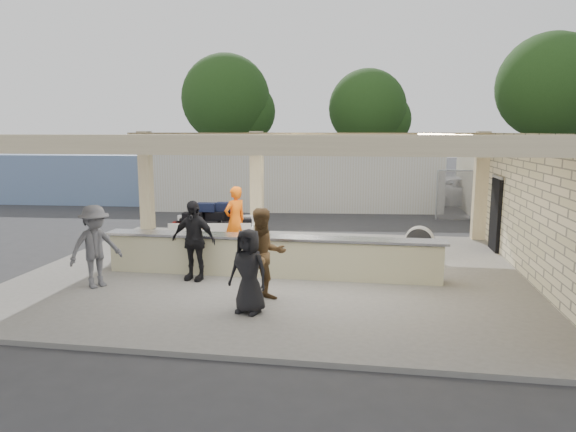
% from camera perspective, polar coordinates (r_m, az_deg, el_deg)
% --- Properties ---
extents(ground, '(120.00, 120.00, 0.00)m').
position_cam_1_polar(ground, '(12.99, -1.48, -6.45)').
color(ground, '#2C2D2F').
rests_on(ground, ground).
extents(pavilion, '(12.01, 10.00, 3.55)m').
position_cam_1_polar(pavilion, '(13.30, -0.08, -0.12)').
color(pavilion, '#64615D').
rests_on(pavilion, ground).
extents(baggage_counter, '(8.20, 0.58, 0.98)m').
position_cam_1_polar(baggage_counter, '(12.36, -1.91, -4.46)').
color(baggage_counter, '#BFB98F').
rests_on(baggage_counter, pavilion).
extents(luggage_cart, '(2.56, 1.83, 1.37)m').
position_cam_1_polar(luggage_cart, '(15.31, -8.43, -0.86)').
color(luggage_cart, silver).
rests_on(luggage_cart, pavilion).
extents(drum_fan, '(0.83, 0.44, 0.88)m').
position_cam_1_polar(drum_fan, '(14.52, 14.38, -2.73)').
color(drum_fan, silver).
rests_on(drum_fan, pavilion).
extents(baggage_handler, '(0.74, 0.79, 1.93)m').
position_cam_1_polar(baggage_handler, '(14.54, -5.89, -0.48)').
color(baggage_handler, '#FF650D').
rests_on(baggage_handler, pavilion).
extents(passenger_a, '(1.02, 0.81, 1.92)m').
position_cam_1_polar(passenger_a, '(10.49, -2.68, -4.33)').
color(passenger_a, brown).
rests_on(passenger_a, pavilion).
extents(passenger_b, '(1.15, 0.58, 1.88)m').
position_cam_1_polar(passenger_b, '(12.14, -10.45, -2.68)').
color(passenger_b, black).
rests_on(passenger_b, pavilion).
extents(passenger_c, '(1.04, 1.21, 1.85)m').
position_cam_1_polar(passenger_c, '(12.16, -20.62, -3.19)').
color(passenger_c, '#4D4D52').
rests_on(passenger_c, pavilion).
extents(passenger_d, '(0.86, 0.55, 1.64)m').
position_cam_1_polar(passenger_d, '(9.85, -4.40, -6.12)').
color(passenger_d, black).
rests_on(passenger_d, pavilion).
extents(car_white_a, '(5.36, 3.60, 1.40)m').
position_cam_1_polar(car_white_a, '(25.93, 19.00, 2.60)').
color(car_white_a, white).
rests_on(car_white_a, ground).
extents(car_dark, '(4.28, 4.02, 1.45)m').
position_cam_1_polar(car_dark, '(27.06, 14.72, 3.12)').
color(car_dark, black).
rests_on(car_dark, ground).
extents(container_white, '(13.09, 3.80, 2.80)m').
position_cam_1_polar(container_white, '(23.55, 0.86, 4.17)').
color(container_white, silver).
rests_on(container_white, ground).
extents(container_blue, '(9.38, 2.77, 2.41)m').
position_cam_1_polar(container_blue, '(27.74, -22.37, 3.86)').
color(container_blue, '#6780A6').
rests_on(container_blue, ground).
extents(tree_left, '(6.60, 6.30, 9.00)m').
position_cam_1_polar(tree_left, '(37.84, -6.37, 12.45)').
color(tree_left, '#382619').
rests_on(tree_left, ground).
extents(tree_mid, '(6.00, 5.60, 8.00)m').
position_cam_1_polar(tree_mid, '(38.47, 9.29, 11.40)').
color(tree_mid, '#382619').
rests_on(tree_mid, ground).
extents(tree_right, '(7.20, 7.00, 10.00)m').
position_cam_1_polar(tree_right, '(39.41, 27.50, 12.26)').
color(tree_right, '#382619').
rests_on(tree_right, ground).
extents(adjacent_building, '(6.00, 8.00, 3.20)m').
position_cam_1_polar(adjacent_building, '(23.50, 26.95, 3.64)').
color(adjacent_building, '#C1B99A').
rests_on(adjacent_building, ground).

